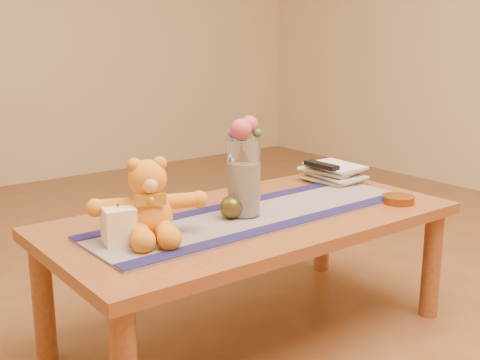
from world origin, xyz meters
TOP-DOWN VIEW (x-y plane):
  - floor at (0.00, 0.00)m, footprint 5.50×5.50m
  - coffee_table_top at (0.00, 0.00)m, footprint 1.40×0.70m
  - table_leg_fr at (0.64, -0.29)m, footprint 0.07×0.07m
  - table_leg_bl at (-0.64, 0.29)m, footprint 0.07×0.07m
  - table_leg_br at (0.64, 0.29)m, footprint 0.07×0.07m
  - persian_runner at (0.00, -0.02)m, footprint 1.21×0.38m
  - runner_border_near at (0.01, -0.17)m, footprint 1.20×0.09m
  - runner_border_far at (0.00, 0.12)m, footprint 1.20×0.09m
  - teddy_bear at (-0.40, 0.00)m, footprint 0.41×0.38m
  - pillar_candle at (-0.50, -0.00)m, footprint 0.11×0.11m
  - candle_wick at (-0.50, -0.00)m, footprint 0.00×0.00m
  - glass_vase at (-0.04, -0.01)m, footprint 0.11×0.11m
  - potpourri_fill at (-0.04, -0.01)m, footprint 0.09×0.09m
  - rose_left at (-0.06, -0.02)m, footprint 0.07×0.07m
  - rose_right at (-0.01, -0.00)m, footprint 0.06×0.06m
  - blue_flower_back at (-0.03, 0.03)m, footprint 0.04×0.04m
  - blue_flower_side at (-0.07, 0.01)m, footprint 0.04×0.04m
  - leaf_sprig at (0.00, -0.03)m, footprint 0.03×0.03m
  - bronze_ball at (-0.09, -0.01)m, footprint 0.09×0.09m
  - book_bottom at (0.47, 0.15)m, footprint 0.18×0.23m
  - book_lower at (0.48, 0.15)m, footprint 0.18×0.24m
  - book_upper at (0.47, 0.16)m, footprint 0.19×0.24m
  - book_top at (0.48, 0.15)m, footprint 0.17×0.23m
  - tv_remote at (0.47, 0.14)m, footprint 0.05×0.16m
  - amber_dish at (0.52, -0.21)m, footprint 0.14×0.14m

SIDE VIEW (x-z plane):
  - floor at x=0.00m, z-range 0.00..0.00m
  - table_leg_fr at x=0.64m, z-range 0.00..0.41m
  - table_leg_bl at x=-0.64m, z-range 0.00..0.41m
  - table_leg_br at x=0.64m, z-range 0.00..0.41m
  - coffee_table_top at x=0.00m, z-range 0.41..0.45m
  - persian_runner at x=0.00m, z-range 0.45..0.46m
  - runner_border_near at x=0.01m, z-range 0.46..0.46m
  - runner_border_far at x=0.00m, z-range 0.46..0.46m
  - book_bottom at x=0.47m, z-range 0.45..0.47m
  - amber_dish at x=0.52m, z-range 0.45..0.48m
  - book_lower at x=0.48m, z-range 0.47..0.49m
  - bronze_ball at x=-0.09m, z-range 0.46..0.53m
  - book_upper at x=0.47m, z-range 0.49..0.51m
  - pillar_candle at x=-0.50m, z-range 0.46..0.57m
  - book_top at x=0.48m, z-range 0.51..0.53m
  - tv_remote at x=0.47m, z-range 0.53..0.54m
  - potpourri_fill at x=-0.04m, z-range 0.46..0.64m
  - candle_wick at x=-0.50m, z-range 0.57..0.58m
  - teddy_bear at x=-0.40m, z-range 0.46..0.69m
  - glass_vase at x=-0.04m, z-range 0.46..0.72m
  - leaf_sprig at x=0.00m, z-range 0.72..0.75m
  - blue_flower_side at x=-0.07m, z-range 0.72..0.76m
  - blue_flower_back at x=-0.03m, z-range 0.72..0.77m
  - rose_left at x=-0.06m, z-range 0.72..0.79m
  - rose_right at x=-0.01m, z-range 0.73..0.79m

